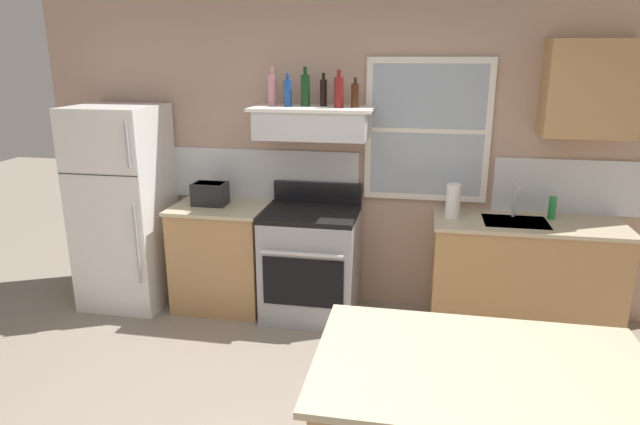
% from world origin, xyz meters
% --- Properties ---
extents(back_wall, '(5.40, 0.11, 2.70)m').
position_xyz_m(back_wall, '(0.03, 2.23, 1.35)').
color(back_wall, tan).
rests_on(back_wall, ground_plane).
extents(refrigerator, '(0.70, 0.72, 1.74)m').
position_xyz_m(refrigerator, '(-1.90, 1.84, 0.87)').
color(refrigerator, white).
rests_on(refrigerator, ground_plane).
extents(counter_left_of_stove, '(0.79, 0.63, 0.91)m').
position_xyz_m(counter_left_of_stove, '(-1.05, 1.90, 0.46)').
color(counter_left_of_stove, tan).
rests_on(counter_left_of_stove, ground_plane).
extents(toaster, '(0.30, 0.20, 0.19)m').
position_xyz_m(toaster, '(-1.13, 1.91, 1.01)').
color(toaster, black).
rests_on(toaster, counter_left_of_stove).
extents(stove_range, '(0.76, 0.69, 1.09)m').
position_xyz_m(stove_range, '(-0.25, 1.86, 0.46)').
color(stove_range, '#9EA0A5').
rests_on(stove_range, ground_plane).
extents(range_hood_shelf, '(0.96, 0.52, 0.24)m').
position_xyz_m(range_hood_shelf, '(-0.25, 1.96, 1.62)').
color(range_hood_shelf, silver).
extents(bottle_rose_pink, '(0.07, 0.07, 0.31)m').
position_xyz_m(bottle_rose_pink, '(-0.60, 2.02, 1.87)').
color(bottle_rose_pink, '#C67F84').
rests_on(bottle_rose_pink, range_hood_shelf).
extents(bottle_blue_liqueur, '(0.07, 0.07, 0.26)m').
position_xyz_m(bottle_blue_liqueur, '(-0.45, 1.97, 1.85)').
color(bottle_blue_liqueur, '#1E478C').
rests_on(bottle_blue_liqueur, range_hood_shelf).
extents(bottle_dark_green_wine, '(0.07, 0.07, 0.31)m').
position_xyz_m(bottle_dark_green_wine, '(-0.32, 1.99, 1.87)').
color(bottle_dark_green_wine, '#143819').
rests_on(bottle_dark_green_wine, range_hood_shelf).
extents(bottle_balsamic_dark, '(0.06, 0.06, 0.26)m').
position_xyz_m(bottle_balsamic_dark, '(-0.18, 2.02, 1.85)').
color(bottle_balsamic_dark, black).
rests_on(bottle_balsamic_dark, range_hood_shelf).
extents(bottle_red_label_wine, '(0.07, 0.07, 0.29)m').
position_xyz_m(bottle_red_label_wine, '(-0.04, 1.93, 1.87)').
color(bottle_red_label_wine, maroon).
rests_on(bottle_red_label_wine, range_hood_shelf).
extents(bottle_brown_stout, '(0.06, 0.06, 0.23)m').
position_xyz_m(bottle_brown_stout, '(0.08, 1.95, 1.84)').
color(bottle_brown_stout, '#381E0F').
rests_on(bottle_brown_stout, range_hood_shelf).
extents(counter_right_with_sink, '(1.43, 0.63, 0.91)m').
position_xyz_m(counter_right_with_sink, '(1.45, 1.90, 0.46)').
color(counter_right_with_sink, tan).
rests_on(counter_right_with_sink, ground_plane).
extents(sink_faucet, '(0.03, 0.17, 0.28)m').
position_xyz_m(sink_faucet, '(1.35, 2.00, 1.08)').
color(sink_faucet, silver).
rests_on(sink_faucet, counter_right_with_sink).
extents(paper_towel_roll, '(0.11, 0.11, 0.27)m').
position_xyz_m(paper_towel_roll, '(0.87, 1.90, 1.04)').
color(paper_towel_roll, white).
rests_on(paper_towel_roll, counter_right_with_sink).
extents(dish_soap_bottle, '(0.06, 0.06, 0.18)m').
position_xyz_m(dish_soap_bottle, '(1.63, 2.00, 1.00)').
color(dish_soap_bottle, '#268C3F').
rests_on(dish_soap_bottle, counter_right_with_sink).
extents(upper_cabinet_right, '(0.64, 0.32, 0.70)m').
position_xyz_m(upper_cabinet_right, '(1.80, 2.04, 1.90)').
color(upper_cabinet_right, tan).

